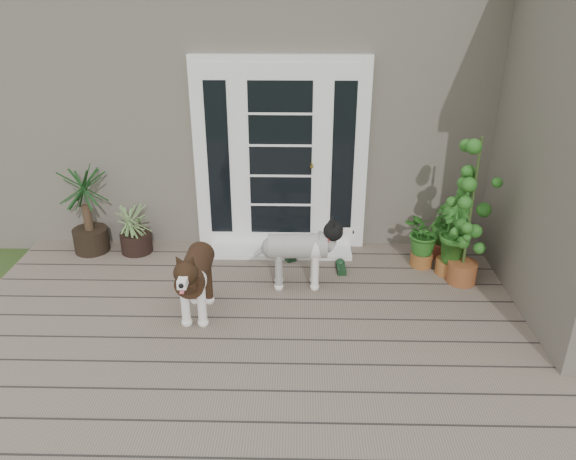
{
  "coord_description": "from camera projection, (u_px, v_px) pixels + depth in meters",
  "views": [
    {
      "loc": [
        0.01,
        -3.27,
        3.04
      ],
      "look_at": [
        -0.1,
        1.75,
        0.7
      ],
      "focal_mm": 34.8,
      "sensor_mm": 36.0,
      "label": 1
    }
  ],
  "objects": [
    {
      "name": "deck",
      "position": [
        296.0,
        370.0,
        4.58
      ],
      "size": [
        6.2,
        4.6,
        0.12
      ],
      "primitive_type": "cube",
      "color": "#6B5B4C",
      "rests_on": "ground"
    },
    {
      "name": "house_main",
      "position": [
        300.0,
        88.0,
        7.81
      ],
      "size": [
        7.4,
        4.0,
        3.1
      ],
      "primitive_type": "cube",
      "color": "#665E54",
      "rests_on": "ground"
    },
    {
      "name": "door_unit",
      "position": [
        281.0,
        156.0,
        6.1
      ],
      "size": [
        1.9,
        0.14,
        2.15
      ],
      "primitive_type": "cube",
      "color": "white",
      "rests_on": "deck"
    },
    {
      "name": "door_step",
      "position": [
        281.0,
        250.0,
        6.36
      ],
      "size": [
        1.6,
        0.4,
        0.05
      ],
      "primitive_type": "cube",
      "color": "white",
      "rests_on": "deck"
    },
    {
      "name": "brindle_dog",
      "position": [
        196.0,
        282.0,
        5.08
      ],
      "size": [
        0.36,
        0.83,
        0.69
      ],
      "primitive_type": null,
      "rotation": [
        0.0,
        0.0,
        3.13
      ],
      "color": "#392314",
      "rests_on": "deck"
    },
    {
      "name": "white_dog",
      "position": [
        297.0,
        257.0,
        5.56
      ],
      "size": [
        0.8,
        0.36,
        0.66
      ],
      "primitive_type": null,
      "rotation": [
        0.0,
        0.0,
        -1.54
      ],
      "color": "silver",
      "rests_on": "deck"
    },
    {
      "name": "spider_plant",
      "position": [
        134.0,
        227.0,
        6.26
      ],
      "size": [
        0.69,
        0.69,
        0.62
      ],
      "primitive_type": null,
      "rotation": [
        0.0,
        0.0,
        -0.2
      ],
      "color": "#738F58",
      "rests_on": "deck"
    },
    {
      "name": "yucca",
      "position": [
        86.0,
        207.0,
        6.18
      ],
      "size": [
        0.95,
        0.95,
        1.07
      ],
      "primitive_type": null,
      "rotation": [
        0.0,
        0.0,
        -0.34
      ],
      "color": "black",
      "rests_on": "deck"
    },
    {
      "name": "herb_a",
      "position": [
        423.0,
        241.0,
        5.96
      ],
      "size": [
        0.64,
        0.64,
        0.58
      ],
      "primitive_type": "imported",
      "rotation": [
        0.0,
        0.0,
        0.67
      ],
      "color": "#154C17",
      "rests_on": "deck"
    },
    {
      "name": "herb_b",
      "position": [
        451.0,
        247.0,
        5.8
      ],
      "size": [
        0.5,
        0.5,
        0.62
      ],
      "primitive_type": "imported",
      "rotation": [
        0.0,
        0.0,
        1.79
      ],
      "color": "#2A5C1A",
      "rests_on": "deck"
    },
    {
      "name": "herb_c",
      "position": [
        444.0,
        234.0,
        6.19
      ],
      "size": [
        0.35,
        0.35,
        0.53
      ],
      "primitive_type": "imported",
      "rotation": [
        0.0,
        0.0,
        4.68
      ],
      "color": "#1D5719",
      "rests_on": "deck"
    },
    {
      "name": "sapling",
      "position": [
        471.0,
        211.0,
        5.43
      ],
      "size": [
        0.51,
        0.51,
        1.59
      ],
      "primitive_type": null,
      "rotation": [
        0.0,
        0.0,
        0.1
      ],
      "color": "#1B5F1D",
      "rests_on": "deck"
    },
    {
      "name": "clog_left",
      "position": [
        286.0,
        254.0,
        6.24
      ],
      "size": [
        0.28,
        0.34,
        0.09
      ],
      "primitive_type": null,
      "rotation": [
        0.0,
        0.0,
        0.55
      ],
      "color": "black",
      "rests_on": "deck"
    },
    {
      "name": "clog_right",
      "position": [
        341.0,
        267.0,
        5.96
      ],
      "size": [
        0.14,
        0.27,
        0.08
      ],
      "primitive_type": null,
      "rotation": [
        0.0,
        0.0,
        0.05
      ],
      "color": "black",
      "rests_on": "deck"
    }
  ]
}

